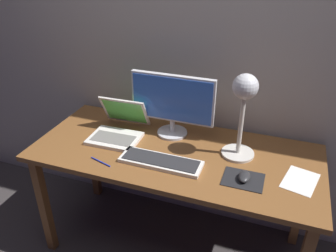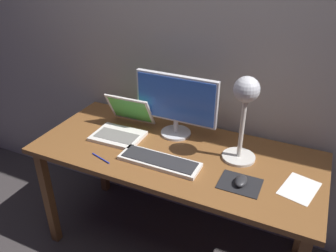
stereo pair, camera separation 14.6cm
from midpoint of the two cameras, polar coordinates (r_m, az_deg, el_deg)
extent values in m
plane|color=#383333|center=(2.40, -0.88, -19.18)|extent=(4.80, 4.80, 0.00)
cube|color=#A8A099|center=(2.04, 2.93, 15.15)|extent=(4.80, 0.06, 2.60)
cube|color=brown|center=(1.92, -1.04, -4.58)|extent=(1.60, 0.70, 0.03)
cube|color=brown|center=(2.28, -21.81, -12.34)|extent=(0.05, 0.05, 0.71)
cube|color=brown|center=(2.64, -13.95, -4.87)|extent=(0.05, 0.05, 0.71)
cube|color=brown|center=(2.29, 19.79, -11.73)|extent=(0.05, 0.05, 0.71)
cylinder|color=silver|center=(2.07, -1.30, -1.15)|extent=(0.18, 0.18, 0.01)
cylinder|color=silver|center=(2.05, -1.31, -0.01)|extent=(0.03, 0.03, 0.08)
cube|color=silver|center=(1.96, -1.37, 4.62)|extent=(0.50, 0.03, 0.28)
cube|color=blue|center=(1.95, -1.55, 4.43)|extent=(0.47, 0.00, 0.26)
cube|color=silver|center=(1.81, -3.54, -6.05)|extent=(0.44, 0.14, 0.02)
cube|color=#28282B|center=(1.80, -3.55, -5.74)|extent=(0.41, 0.11, 0.01)
cube|color=silver|center=(2.04, -10.96, -2.12)|extent=(0.30, 0.22, 0.02)
cube|color=slate|center=(2.02, -11.21, -2.08)|extent=(0.25, 0.13, 0.00)
cube|color=silver|center=(2.11, -9.21, 2.46)|extent=(0.29, 0.12, 0.20)
cube|color=#59C64C|center=(2.11, -9.21, 2.46)|extent=(0.26, 0.10, 0.17)
cylinder|color=beige|center=(1.90, 9.43, -4.58)|extent=(0.18, 0.18, 0.01)
cylinder|color=silver|center=(1.80, 9.91, 0.40)|extent=(0.02, 0.02, 0.36)
sphere|color=silver|center=(1.72, 10.49, 6.47)|extent=(0.13, 0.13, 0.13)
sphere|color=#FFEAB2|center=(1.72, 10.33, 5.35)|extent=(0.05, 0.05, 0.05)
cube|color=black|center=(1.72, 10.10, -8.87)|extent=(0.20, 0.16, 0.00)
ellipsoid|color=#28282B|center=(1.71, 10.27, -8.40)|extent=(0.06, 0.10, 0.03)
cube|color=white|center=(1.79, 19.10, -8.71)|extent=(0.19, 0.24, 0.00)
cylinder|color=#2633A5|center=(1.86, -13.45, -5.91)|extent=(0.14, 0.05, 0.01)
camera|label=1|loc=(0.07, -92.34, -1.30)|focal=36.39mm
camera|label=2|loc=(0.07, 87.66, 1.30)|focal=36.39mm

